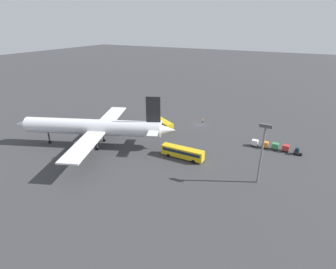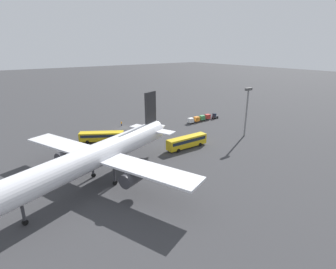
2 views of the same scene
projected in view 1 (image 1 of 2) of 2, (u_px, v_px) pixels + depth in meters
ground_plane at (200, 124)px, 102.00m from camera, size 600.00×600.00×0.00m
airplane at (94, 127)px, 81.94m from camera, size 49.92×43.66×16.67m
shuttle_bus_near at (161, 122)px, 98.67m from camera, size 12.53×9.25×3.02m
shuttle_bus_far at (182, 152)px, 75.73m from camera, size 12.76×3.06×3.32m
baggage_tug at (298, 152)px, 78.26m from camera, size 2.42×1.65×2.10m
worker_person at (203, 120)px, 103.32m from camera, size 0.38×0.38×1.74m
cargo_cart_red at (286, 148)px, 80.09m from camera, size 2.07×1.77×2.06m
cargo_cart_green at (275, 146)px, 81.32m from camera, size 2.07×1.77×2.06m
cargo_cart_orange at (265, 144)px, 82.38m from camera, size 2.07×1.77×2.06m
cargo_cart_white at (255, 143)px, 83.59m from camera, size 2.07×1.77×2.06m
light_pole at (262, 147)px, 61.21m from camera, size 2.80×0.70×15.41m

